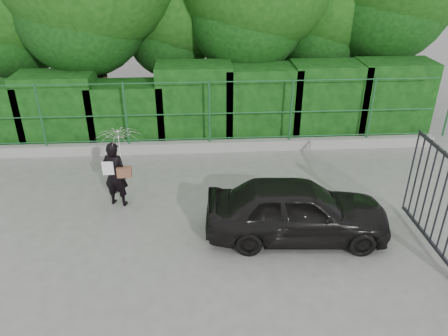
{
  "coord_description": "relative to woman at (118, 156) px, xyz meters",
  "views": [
    {
      "loc": [
        0.08,
        -6.97,
        5.42
      ],
      "look_at": [
        0.61,
        1.3,
        1.1
      ],
      "focal_mm": 35.0,
      "sensor_mm": 36.0,
      "label": 1
    }
  ],
  "objects": [
    {
      "name": "ground",
      "position": [
        1.7,
        -1.82,
        -1.22
      ],
      "size": [
        80.0,
        80.0,
        0.0
      ],
      "primitive_type": "plane",
      "color": "gray"
    },
    {
      "name": "kerb",
      "position": [
        1.7,
        2.68,
        -1.07
      ],
      "size": [
        14.0,
        0.25,
        0.3
      ],
      "primitive_type": "cube",
      "color": "#9E9E99",
      "rests_on": "ground"
    },
    {
      "name": "fence",
      "position": [
        1.92,
        2.68,
        -0.02
      ],
      "size": [
        14.13,
        0.06,
        1.8
      ],
      "color": "#1D572D",
      "rests_on": "kerb"
    },
    {
      "name": "hedge",
      "position": [
        2.0,
        3.68,
        -0.16
      ],
      "size": [
        14.2,
        1.2,
        2.3
      ],
      "color": "black",
      "rests_on": "ground"
    },
    {
      "name": "woman",
      "position": [
        0.0,
        0.0,
        0.0
      ],
      "size": [
        0.98,
        1.0,
        1.84
      ],
      "color": "black",
      "rests_on": "ground"
    },
    {
      "name": "car",
      "position": [
        3.72,
        -1.5,
        -0.59
      ],
      "size": [
        3.76,
        1.71,
        1.25
      ],
      "primitive_type": "imported",
      "rotation": [
        0.0,
        0.0,
        1.51
      ],
      "color": "black",
      "rests_on": "ground"
    }
  ]
}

